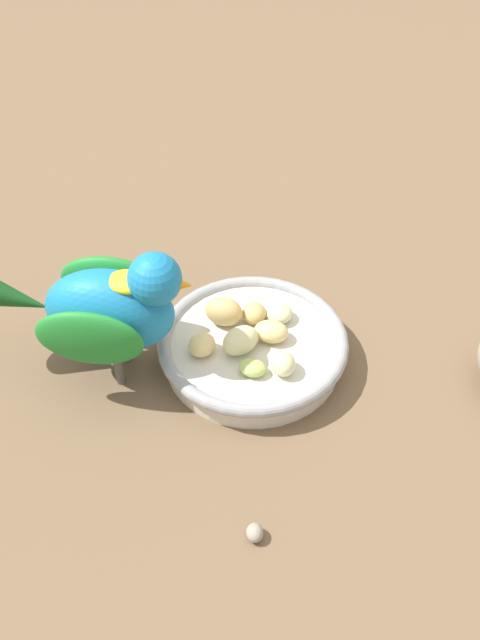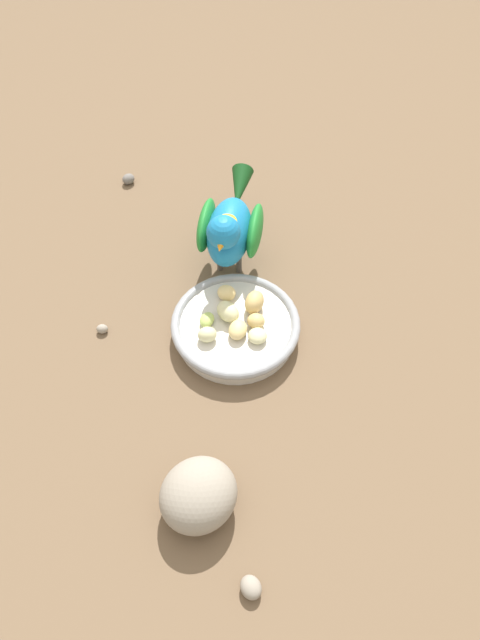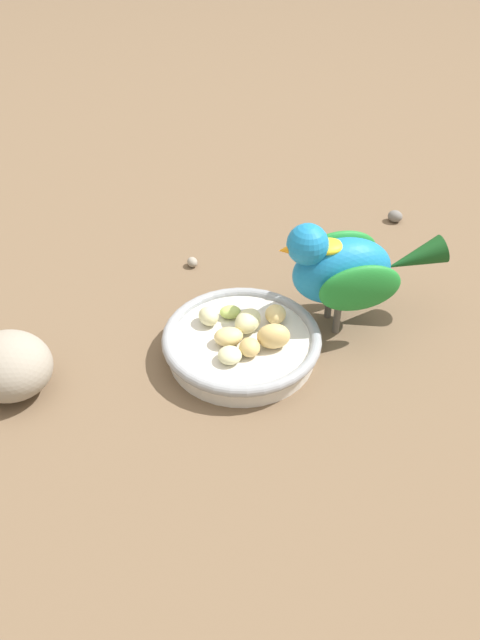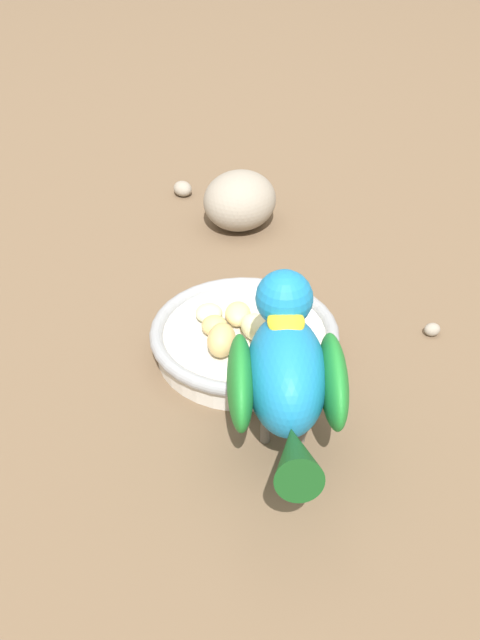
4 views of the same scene
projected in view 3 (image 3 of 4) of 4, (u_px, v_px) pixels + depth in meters
name	position (u px, v px, depth m)	size (l,w,h in m)	color
ground_plane	(234.00, 376.00, 0.73)	(4.00, 4.00, 0.00)	brown
feeding_bowl	(242.00, 343.00, 0.75)	(0.18, 0.18, 0.03)	beige
apple_piece_0	(230.00, 312.00, 0.77)	(0.03, 0.02, 0.01)	#B2CC66
apple_piece_1	(229.00, 337.00, 0.73)	(0.03, 0.03, 0.02)	#E5C67F
apple_piece_2	(276.00, 314.00, 0.76)	(0.03, 0.02, 0.02)	#E5C67F
apple_piece_3	(274.00, 337.00, 0.72)	(0.04, 0.03, 0.03)	tan
apple_piece_4	(248.00, 321.00, 0.75)	(0.04, 0.03, 0.03)	beige
apple_piece_5	(229.00, 353.00, 0.71)	(0.03, 0.03, 0.02)	beige
apple_piece_6	(209.00, 316.00, 0.76)	(0.03, 0.02, 0.02)	beige
apple_piece_7	(249.00, 346.00, 0.72)	(0.02, 0.02, 0.02)	tan
parrot	(345.00, 267.00, 0.75)	(0.11, 0.21, 0.15)	#59544C
rock_large	(9.00, 366.00, 0.69)	(0.09, 0.09, 0.07)	gray
pebble_0	(395.00, 216.00, 0.99)	(0.02, 0.02, 0.02)	slate
pebble_1	(192.00, 262.00, 0.89)	(0.02, 0.01, 0.01)	gray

